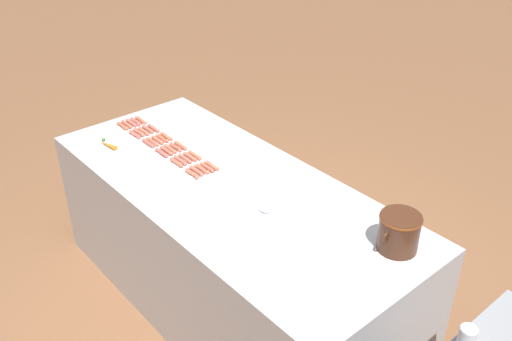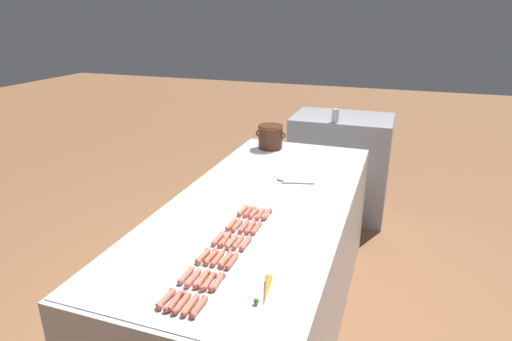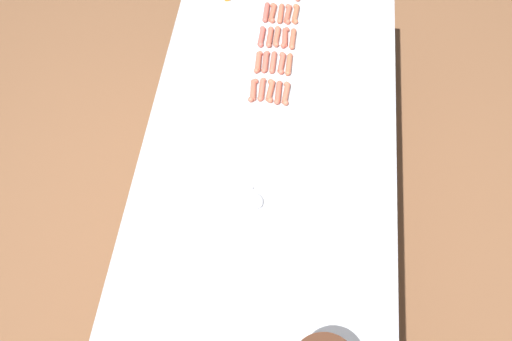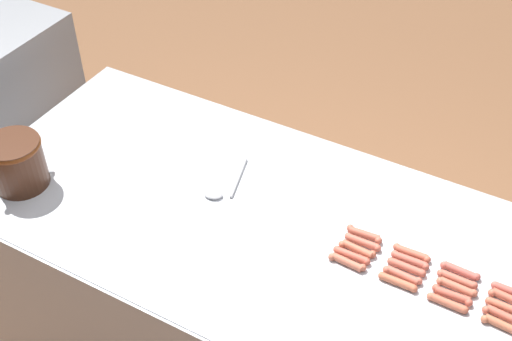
% 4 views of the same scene
% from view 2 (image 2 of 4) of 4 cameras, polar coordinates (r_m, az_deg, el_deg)
% --- Properties ---
extents(ground_plane, '(20.00, 20.00, 0.00)m').
position_cam_2_polar(ground_plane, '(3.10, 0.77, -19.38)').
color(ground_plane, brown).
extents(griddle_counter, '(1.05, 2.47, 0.91)m').
position_cam_2_polar(griddle_counter, '(2.83, 0.81, -12.26)').
color(griddle_counter, '#ADAFB5').
rests_on(griddle_counter, ground_plane).
extents(back_cabinet, '(0.96, 0.66, 1.02)m').
position_cam_2_polar(back_cabinet, '(4.44, 11.14, 0.68)').
color(back_cabinet, '#939599').
rests_on(back_cabinet, ground_plane).
extents(hot_dog_0, '(0.03, 0.13, 0.03)m').
position_cam_2_polar(hot_dog_0, '(1.79, -11.97, -16.41)').
color(hot_dog_0, '#CD6649').
rests_on(hot_dog_0, griddle_counter).
extents(hot_dog_1, '(0.03, 0.13, 0.03)m').
position_cam_2_polar(hot_dog_1, '(1.90, -9.34, -13.66)').
color(hot_dog_1, '#C86451').
rests_on(hot_dog_1, griddle_counter).
extents(hot_dog_2, '(0.03, 0.13, 0.03)m').
position_cam_2_polar(hot_dog_2, '(2.02, -7.11, -11.29)').
color(hot_dog_2, '#C66847').
rests_on(hot_dog_2, griddle_counter).
extents(hot_dog_3, '(0.03, 0.13, 0.03)m').
position_cam_2_polar(hot_dog_3, '(2.15, -5.11, -9.06)').
color(hot_dog_3, '#C76348').
rests_on(hot_dog_3, griddle_counter).
extents(hot_dog_4, '(0.03, 0.13, 0.03)m').
position_cam_2_polar(hot_dog_4, '(2.29, -3.33, -7.18)').
color(hot_dog_4, '#CC6848').
rests_on(hot_dog_4, griddle_counter).
extents(hot_dog_5, '(0.03, 0.13, 0.03)m').
position_cam_2_polar(hot_dog_5, '(2.43, -1.80, -5.37)').
color(hot_dog_5, '#C4664C').
rests_on(hot_dog_5, griddle_counter).
extents(hot_dog_6, '(0.03, 0.13, 0.03)m').
position_cam_2_polar(hot_dog_6, '(1.77, -10.89, -16.81)').
color(hot_dog_6, '#C95B4E').
rests_on(hot_dog_6, griddle_counter).
extents(hot_dog_7, '(0.03, 0.13, 0.03)m').
position_cam_2_polar(hot_dog_7, '(1.88, -8.43, -14.07)').
color(hot_dog_7, '#C6624E').
rests_on(hot_dog_7, griddle_counter).
extents(hot_dog_8, '(0.03, 0.13, 0.03)m').
position_cam_2_polar(hot_dog_8, '(2.01, -6.08, -11.42)').
color(hot_dog_8, '#C45E49').
rests_on(hot_dog_8, griddle_counter).
extents(hot_dog_9, '(0.03, 0.13, 0.03)m').
position_cam_2_polar(hot_dog_9, '(2.14, -4.24, -9.29)').
color(hot_dog_9, '#C45B47').
rests_on(hot_dog_9, griddle_counter).
extents(hot_dog_10, '(0.03, 0.13, 0.03)m').
position_cam_2_polar(hot_dog_10, '(2.27, -2.57, -7.35)').
color(hot_dog_10, '#C9634F').
rests_on(hot_dog_10, griddle_counter).
extents(hot_dog_11, '(0.03, 0.13, 0.03)m').
position_cam_2_polar(hot_dog_11, '(2.42, -1.05, -5.51)').
color(hot_dog_11, '#CC5C47').
rests_on(hot_dog_11, griddle_counter).
extents(hot_dog_12, '(0.03, 0.13, 0.03)m').
position_cam_2_polar(hot_dog_12, '(1.75, -9.93, -17.12)').
color(hot_dog_12, '#C66151').
rests_on(hot_dog_12, griddle_counter).
extents(hot_dog_13, '(0.03, 0.13, 0.03)m').
position_cam_2_polar(hot_dog_13, '(1.87, -7.27, -14.23)').
color(hot_dog_13, '#C56549').
rests_on(hot_dog_13, griddle_counter).
extents(hot_dog_14, '(0.03, 0.13, 0.03)m').
position_cam_2_polar(hot_dog_14, '(2.00, -5.17, -11.60)').
color(hot_dog_14, '#CC654A').
rests_on(hot_dog_14, griddle_counter).
extents(hot_dog_15, '(0.03, 0.13, 0.03)m').
position_cam_2_polar(hot_dog_15, '(2.12, -3.30, -9.51)').
color(hot_dog_15, '#C6674D').
rests_on(hot_dog_15, griddle_counter).
extents(hot_dog_16, '(0.03, 0.13, 0.03)m').
position_cam_2_polar(hot_dog_16, '(2.26, -1.65, -7.51)').
color(hot_dog_16, '#C5614C').
rests_on(hot_dog_16, griddle_counter).
extents(hot_dog_17, '(0.03, 0.13, 0.03)m').
position_cam_2_polar(hot_dog_17, '(2.40, -0.30, -5.68)').
color(hot_dog_17, '#CB674A').
rests_on(hot_dog_17, griddle_counter).
extents(hot_dog_18, '(0.03, 0.13, 0.03)m').
position_cam_2_polar(hot_dog_18, '(1.74, -8.80, -17.40)').
color(hot_dog_18, '#C66348').
rests_on(hot_dog_18, griddle_counter).
extents(hot_dog_19, '(0.03, 0.13, 0.03)m').
position_cam_2_polar(hot_dog_19, '(1.85, -6.39, -14.53)').
color(hot_dog_19, '#C4624E').
rests_on(hot_dog_19, griddle_counter).
extents(hot_dog_20, '(0.03, 0.13, 0.03)m').
position_cam_2_polar(hot_dog_20, '(1.99, -4.10, -11.82)').
color(hot_dog_20, '#C16149').
rests_on(hot_dog_20, griddle_counter).
extents(hot_dog_21, '(0.03, 0.13, 0.03)m').
position_cam_2_polar(hot_dog_21, '(2.12, -2.41, -9.56)').
color(hot_dog_21, '#C7614C').
rests_on(hot_dog_21, griddle_counter).
extents(hot_dog_22, '(0.03, 0.13, 0.03)m').
position_cam_2_polar(hot_dog_22, '(2.25, -0.83, -7.65)').
color(hot_dog_22, '#C65F4D').
rests_on(hot_dog_22, griddle_counter).
extents(hot_dog_23, '(0.03, 0.13, 0.03)m').
position_cam_2_polar(hot_dog_23, '(2.39, 0.53, -5.86)').
color(hot_dog_23, '#C9624D').
rests_on(hot_dog_23, griddle_counter).
extents(hot_dog_24, '(0.03, 0.13, 0.03)m').
position_cam_2_polar(hot_dog_24, '(1.73, -7.66, -17.61)').
color(hot_dog_24, '#CB5E47').
rests_on(hot_dog_24, griddle_counter).
extents(hot_dog_25, '(0.03, 0.13, 0.03)m').
position_cam_2_polar(hot_dog_25, '(1.85, -5.21, -14.62)').
color(hot_dog_25, '#CE5F4E').
rests_on(hot_dog_25, griddle_counter).
extents(hot_dog_26, '(0.03, 0.13, 0.03)m').
position_cam_2_polar(hot_dog_26, '(1.97, -3.25, -12.00)').
color(hot_dog_26, '#C35A4D').
rests_on(hot_dog_26, griddle_counter).
extents(hot_dog_27, '(0.03, 0.13, 0.03)m').
position_cam_2_polar(hot_dog_27, '(2.11, -1.40, -9.72)').
color(hot_dog_27, '#C45B4E').
rests_on(hot_dog_27, griddle_counter).
extents(hot_dog_28, '(0.03, 0.13, 0.03)m').
position_cam_2_polar(hot_dog_28, '(2.24, 0.02, -7.72)').
color(hot_dog_28, '#C86149').
rests_on(hot_dog_28, griddle_counter).
extents(hot_dog_29, '(0.03, 0.13, 0.03)m').
position_cam_2_polar(hot_dog_29, '(2.39, 1.45, -5.89)').
color(hot_dog_29, '#C3604A').
rests_on(hot_dog_29, griddle_counter).
extents(bean_pot, '(0.26, 0.21, 0.20)m').
position_cam_2_polar(bean_pot, '(3.55, 1.95, 4.70)').
color(bean_pot, '#472616').
rests_on(bean_pot, griddle_counter).
extents(serving_spoon, '(0.27, 0.11, 0.02)m').
position_cam_2_polar(serving_spoon, '(2.88, 4.09, -1.27)').
color(serving_spoon, '#B7B7BC').
rests_on(serving_spoon, griddle_counter).
extents(carrot, '(0.07, 0.18, 0.03)m').
position_cam_2_polar(carrot, '(1.79, 1.40, -15.74)').
color(carrot, orange).
rests_on(carrot, griddle_counter).
extents(soda_can, '(0.07, 0.07, 0.12)m').
position_cam_2_polar(soda_can, '(4.02, 10.58, 7.22)').
color(soda_can, '#BCBCC1').
rests_on(soda_can, back_cabinet).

